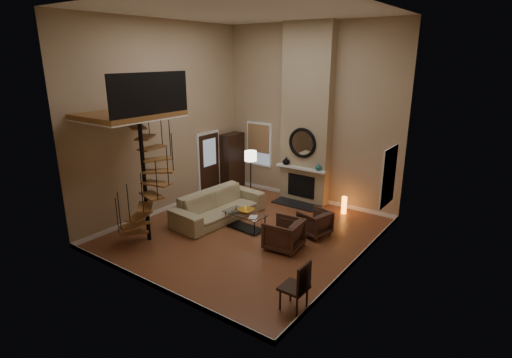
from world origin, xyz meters
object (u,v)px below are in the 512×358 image
Objects in this scene: hutch at (232,162)px; armchair_far at (287,235)px; side_chair at (298,285)px; accent_lamp at (344,205)px; coffee_table at (245,219)px; sofa at (219,206)px; floor_lamp at (251,160)px; armchair_near at (317,223)px.

hutch reaches higher than armchair_far.
hutch is at bearing 138.20° from side_chair.
coffee_table is at bearing -123.77° from accent_lamp.
armchair_far is at bearing -95.98° from sofa.
floor_lamp is at bearing 135.10° from side_chair.
armchair_far is 1.59m from coffee_table.
armchair_far is 1.55× the size of accent_lamp.
hutch is at bearing 134.25° from coffee_table.
armchair_near is at bearing -88.12° from accent_lamp.
accent_lamp reaches higher than coffee_table.
sofa is 1.05m from coffee_table.
hutch is 0.70× the size of sofa.
coffee_table is at bearing -108.29° from armchair_far.
sofa reaches higher than coffee_table.
hutch reaches higher than coffee_table.
coffee_table is 3.13m from accent_lamp.
floor_lamp is (-0.02, 1.57, 1.02)m from sofa.
hutch is 2.36× the size of armchair_far.
side_chair is (4.07, -4.06, -0.89)m from floor_lamp.
floor_lamp is at bearing -133.57° from armchair_far.
floor_lamp is at bearing -31.45° from hutch.
coffee_table is (-1.80, -0.71, -0.07)m from armchair_near.
sofa is at bearing -89.14° from floor_lamp.
accent_lamp is at bearing 17.93° from floor_lamp.
side_chair is at bearing -44.90° from floor_lamp.
floor_lamp reaches higher than accent_lamp.
hutch is 2.94m from sofa.
sofa is 3.37× the size of armchair_far.
sofa is at bearing -105.94° from armchair_far.
armchair_far is at bearing -35.94° from hutch.
hutch is 5.07m from armchair_far.
armchair_near is 3.20m from floor_lamp.
armchair_near is 1.33× the size of accent_lamp.
hutch is 1.79m from floor_lamp.
side_chair is at bearing -116.94° from sofa.
armchair_far is (2.58, -0.48, -0.04)m from sofa.
hutch is 1.17× the size of floor_lamp.
hutch is at bearing 148.55° from floor_lamp.
armchair_near is 0.60× the size of coffee_table.
side_chair is (1.22, -3.07, 0.17)m from armchair_near.
side_chair is at bearing -41.80° from hutch.
accent_lamp is at bearing 56.23° from coffee_table.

